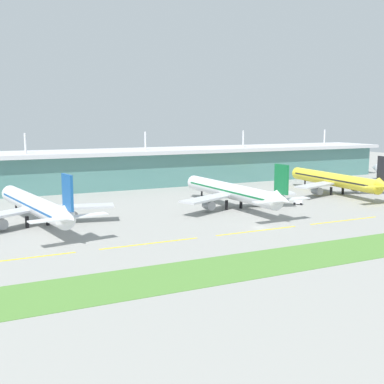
# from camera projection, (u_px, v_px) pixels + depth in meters

# --- Properties ---
(ground_plane) EXTENTS (600.00, 600.00, 0.00)m
(ground_plane) POSITION_uv_depth(u_px,v_px,m) (260.00, 228.00, 146.62)
(ground_plane) COLOR gray
(terminal_building) EXTENTS (288.00, 34.00, 27.08)m
(terminal_building) POSITION_uv_depth(u_px,v_px,m) (142.00, 167.00, 240.68)
(terminal_building) COLOR slate
(terminal_building) RESTS_ON ground
(airliner_near_middle) EXTENTS (48.14, 66.46, 18.90)m
(airliner_near_middle) POSITION_uv_depth(u_px,v_px,m) (35.00, 205.00, 148.72)
(airliner_near_middle) COLOR white
(airliner_near_middle) RESTS_ON ground
(airliner_center) EXTENTS (48.73, 66.57, 18.90)m
(airliner_center) POSITION_uv_depth(u_px,v_px,m) (232.00, 191.00, 177.61)
(airliner_center) COLOR silver
(airliner_center) RESTS_ON ground
(airliner_far_middle) EXTENTS (48.72, 65.94, 18.90)m
(airliner_far_middle) POSITION_uv_depth(u_px,v_px,m) (335.00, 180.00, 211.31)
(airliner_far_middle) COLOR yellow
(airliner_far_middle) RESTS_ON ground
(taxiway_stripe_west) EXTENTS (28.00, 0.70, 0.04)m
(taxiway_stripe_west) POSITION_uv_depth(u_px,v_px,m) (16.00, 259.00, 113.62)
(taxiway_stripe_west) COLOR yellow
(taxiway_stripe_west) RESTS_ON ground
(taxiway_stripe_mid_west) EXTENTS (28.00, 0.70, 0.04)m
(taxiway_stripe_mid_west) POSITION_uv_depth(u_px,v_px,m) (150.00, 243.00, 128.12)
(taxiway_stripe_mid_west) COLOR yellow
(taxiway_stripe_mid_west) RESTS_ON ground
(taxiway_stripe_centre) EXTENTS (28.00, 0.70, 0.04)m
(taxiway_stripe_centre) POSITION_uv_depth(u_px,v_px,m) (257.00, 231.00, 142.63)
(taxiway_stripe_centre) COLOR yellow
(taxiway_stripe_centre) RESTS_ON ground
(taxiway_stripe_mid_east) EXTENTS (28.00, 0.70, 0.04)m
(taxiway_stripe_mid_east) POSITION_uv_depth(u_px,v_px,m) (344.00, 221.00, 157.14)
(taxiway_stripe_mid_east) COLOR yellow
(taxiway_stripe_mid_east) RESTS_ON ground
(grass_verge) EXTENTS (300.00, 18.00, 0.10)m
(grass_verge) POSITION_uv_depth(u_px,v_px,m) (329.00, 253.00, 119.12)
(grass_verge) COLOR #518438
(grass_verge) RESTS_ON ground
(baggage_cart) EXTENTS (3.80, 3.84, 2.48)m
(baggage_cart) POSITION_uv_depth(u_px,v_px,m) (298.00, 201.00, 186.43)
(baggage_cart) COLOR silver
(baggage_cart) RESTS_ON ground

